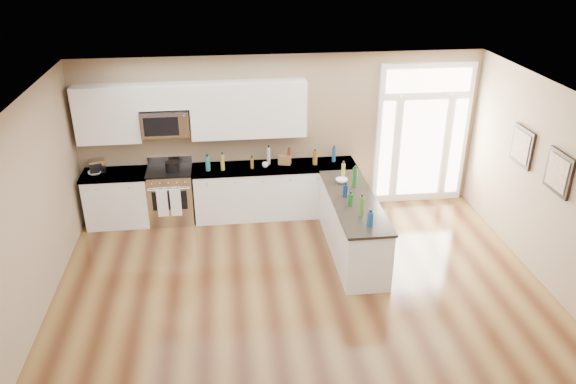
{
  "coord_description": "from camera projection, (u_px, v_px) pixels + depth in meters",
  "views": [
    {
      "loc": [
        -0.98,
        -5.26,
        4.73
      ],
      "look_at": [
        -0.12,
        2.0,
        1.23
      ],
      "focal_mm": 35.0,
      "sensor_mm": 36.0,
      "label": 1
    }
  ],
  "objects": [
    {
      "name": "upper_cabinet_left",
      "position": [
        107.0,
        114.0,
        9.16
      ],
      "size": [
        1.04,
        0.33,
        0.95
      ],
      "primitive_type": "cube",
      "color": "white",
      "rests_on": "room_shell"
    },
    {
      "name": "counter_bottles",
      "position": [
        307.0,
        174.0,
        9.09
      ],
      "size": [
        2.41,
        2.45,
        0.31
      ],
      "color": "#19591E",
      "rests_on": "back_cabinet_right"
    },
    {
      "name": "back_cabinet_right",
      "position": [
        275.0,
        192.0,
        9.96
      ],
      "size": [
        2.85,
        0.66,
        0.94
      ],
      "color": "white",
      "rests_on": "ground"
    },
    {
      "name": "wall_art_far",
      "position": [
        559.0,
        173.0,
        7.57
      ],
      "size": [
        0.05,
        0.58,
        0.58
      ],
      "color": "black",
      "rests_on": "room_shell"
    },
    {
      "name": "upper_cabinet_short",
      "position": [
        163.0,
        96.0,
        9.14
      ],
      "size": [
        0.82,
        0.33,
        0.4
      ],
      "primitive_type": "cube",
      "color": "white",
      "rests_on": "room_shell"
    },
    {
      "name": "room_shell",
      "position": [
        321.0,
        230.0,
        6.12
      ],
      "size": [
        8.0,
        8.0,
        8.0
      ],
      "color": "#92795C",
      "rests_on": "ground"
    },
    {
      "name": "ground",
      "position": [
        317.0,
        352.0,
        6.86
      ],
      "size": [
        8.0,
        8.0,
        0.0
      ],
      "primitive_type": "plane",
      "color": "#452513"
    },
    {
      "name": "cardboard_box",
      "position": [
        285.0,
        159.0,
        9.78
      ],
      "size": [
        0.25,
        0.21,
        0.17
      ],
      "primitive_type": "cube",
      "rotation": [
        0.0,
        0.0,
        -0.27
      ],
      "color": "brown",
      "rests_on": "back_cabinet_right"
    },
    {
      "name": "upper_cabinet_right",
      "position": [
        249.0,
        109.0,
        9.4
      ],
      "size": [
        1.94,
        0.33,
        0.95
      ],
      "primitive_type": "cube",
      "color": "white",
      "rests_on": "room_shell"
    },
    {
      "name": "back_cabinet_left",
      "position": [
        118.0,
        200.0,
        9.67
      ],
      "size": [
        1.1,
        0.66,
        0.94
      ],
      "color": "white",
      "rests_on": "ground"
    },
    {
      "name": "toaster_oven",
      "position": [
        97.0,
        166.0,
        9.45
      ],
      "size": [
        0.31,
        0.27,
        0.22
      ],
      "primitive_type": "cube",
      "rotation": [
        0.0,
        0.0,
        0.33
      ],
      "color": "silver",
      "rests_on": "back_cabinet_left"
    },
    {
      "name": "kitchen_range",
      "position": [
        171.0,
        195.0,
        9.75
      ],
      "size": [
        0.76,
        0.68,
        1.08
      ],
      "color": "silver",
      "rests_on": "ground"
    },
    {
      "name": "cup_counter",
      "position": [
        265.0,
        165.0,
        9.67
      ],
      "size": [
        0.14,
        0.14,
        0.08
      ],
      "primitive_type": "imported",
      "rotation": [
        0.0,
        0.0,
        -0.37
      ],
      "color": "white",
      "rests_on": "back_cabinet_right"
    },
    {
      "name": "peninsula_cabinet",
      "position": [
        352.0,
        228.0,
        8.78
      ],
      "size": [
        0.69,
        2.32,
        0.94
      ],
      "color": "white",
      "rests_on": "ground"
    },
    {
      "name": "entry_door",
      "position": [
        422.0,
        135.0,
        10.11
      ],
      "size": [
        1.7,
        0.1,
        2.6
      ],
      "color": "white",
      "rests_on": "ground"
    },
    {
      "name": "microwave",
      "position": [
        166.0,
        123.0,
        9.29
      ],
      "size": [
        0.78,
        0.41,
        0.42
      ],
      "color": "silver",
      "rests_on": "room_shell"
    },
    {
      "name": "stockpot",
      "position": [
        172.0,
        166.0,
        9.48
      ],
      "size": [
        0.3,
        0.3,
        0.18
      ],
      "primitive_type": "cylinder",
      "rotation": [
        0.0,
        0.0,
        0.41
      ],
      "color": "black",
      "rests_on": "kitchen_range"
    },
    {
      "name": "wall_art_near",
      "position": [
        522.0,
        146.0,
        8.46
      ],
      "size": [
        0.05,
        0.58,
        0.58
      ],
      "color": "black",
      "rests_on": "room_shell"
    },
    {
      "name": "bowl_left",
      "position": [
        95.0,
        173.0,
        9.39
      ],
      "size": [
        0.25,
        0.25,
        0.05
      ],
      "primitive_type": "imported",
      "rotation": [
        0.0,
        0.0,
        0.22
      ],
      "color": "white",
      "rests_on": "back_cabinet_left"
    },
    {
      "name": "bowl_peninsula",
      "position": [
        342.0,
        181.0,
        9.1
      ],
      "size": [
        0.26,
        0.26,
        0.06
      ],
      "primitive_type": "imported",
      "rotation": [
        0.0,
        0.0,
        -0.37
      ],
      "color": "white",
      "rests_on": "peninsula_cabinet"
    }
  ]
}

